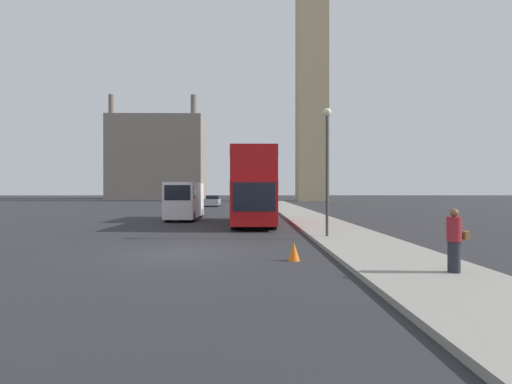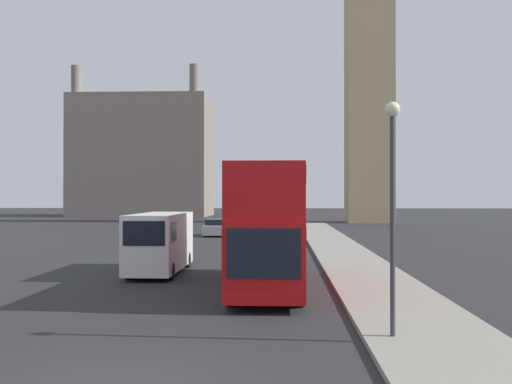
{
  "view_description": "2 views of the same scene",
  "coord_description": "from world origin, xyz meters",
  "px_view_note": "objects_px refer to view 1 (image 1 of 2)",
  "views": [
    {
      "loc": [
        2.39,
        -13.47,
        2.13
      ],
      "look_at": [
        2.76,
        12.53,
        2.01
      ],
      "focal_mm": 28.0,
      "sensor_mm": 36.0,
      "label": 1
    },
    {
      "loc": [
        3.09,
        -9.86,
        3.44
      ],
      "look_at": [
        1.73,
        20.44,
        3.65
      ],
      "focal_mm": 40.0,
      "sensor_mm": 36.0,
      "label": 2
    }
  ],
  "objects_px": {
    "red_double_decker_bus": "(253,184)",
    "white_van": "(185,200)",
    "pedestrian": "(454,240)",
    "street_lamp": "(327,152)",
    "parked_sedan": "(213,201)",
    "clock_tower": "(312,23)"
  },
  "relations": [
    {
      "from": "red_double_decker_bus",
      "to": "parked_sedan",
      "type": "bearing_deg",
      "value": 100.54
    },
    {
      "from": "clock_tower",
      "to": "pedestrian",
      "type": "relative_size",
      "value": 44.49
    },
    {
      "from": "white_van",
      "to": "street_lamp",
      "type": "xyz_separation_m",
      "value": [
        8.03,
        -11.6,
        2.37
      ]
    },
    {
      "from": "red_double_decker_bus",
      "to": "street_lamp",
      "type": "height_order",
      "value": "street_lamp"
    },
    {
      "from": "white_van",
      "to": "street_lamp",
      "type": "bearing_deg",
      "value": -55.32
    },
    {
      "from": "red_double_decker_bus",
      "to": "street_lamp",
      "type": "distance_m",
      "value": 8.5
    },
    {
      "from": "parked_sedan",
      "to": "red_double_decker_bus",
      "type": "bearing_deg",
      "value": -79.46
    },
    {
      "from": "white_van",
      "to": "street_lamp",
      "type": "distance_m",
      "value": 14.3
    },
    {
      "from": "red_double_decker_bus",
      "to": "pedestrian",
      "type": "xyz_separation_m",
      "value": [
        4.73,
        -15.41,
        -1.57
      ]
    },
    {
      "from": "red_double_decker_bus",
      "to": "street_lamp",
      "type": "xyz_separation_m",
      "value": [
        3.12,
        -7.8,
        1.3
      ]
    },
    {
      "from": "clock_tower",
      "to": "pedestrian",
      "type": "distance_m",
      "value": 77.11
    },
    {
      "from": "street_lamp",
      "to": "parked_sedan",
      "type": "xyz_separation_m",
      "value": [
        -8.28,
        35.51,
        -3.13
      ]
    },
    {
      "from": "clock_tower",
      "to": "pedestrian",
      "type": "bearing_deg",
      "value": -95.94
    },
    {
      "from": "clock_tower",
      "to": "parked_sedan",
      "type": "distance_m",
      "value": 46.14
    },
    {
      "from": "red_double_decker_bus",
      "to": "parked_sedan",
      "type": "xyz_separation_m",
      "value": [
        -5.16,
        27.72,
        -1.83
      ]
    },
    {
      "from": "white_van",
      "to": "pedestrian",
      "type": "distance_m",
      "value": 21.5
    },
    {
      "from": "clock_tower",
      "to": "white_van",
      "type": "bearing_deg",
      "value": -108.71
    },
    {
      "from": "pedestrian",
      "to": "parked_sedan",
      "type": "bearing_deg",
      "value": 102.91
    },
    {
      "from": "red_double_decker_bus",
      "to": "pedestrian",
      "type": "relative_size",
      "value": 6.53
    },
    {
      "from": "red_double_decker_bus",
      "to": "white_van",
      "type": "relative_size",
      "value": 1.65
    },
    {
      "from": "clock_tower",
      "to": "white_van",
      "type": "relative_size",
      "value": 11.22
    },
    {
      "from": "clock_tower",
      "to": "pedestrian",
      "type": "xyz_separation_m",
      "value": [
        -7.16,
        -68.79,
        -34.09
      ]
    }
  ]
}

